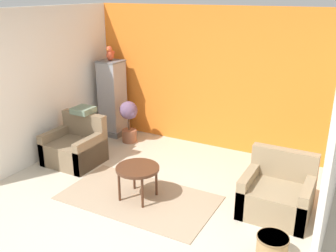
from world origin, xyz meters
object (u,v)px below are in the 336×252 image
at_px(parrot, 110,54).
at_px(wicker_basket, 272,246).
at_px(armchair_left, 75,148).
at_px(birdcage, 112,99).
at_px(armchair_right, 277,195).
at_px(potted_plant, 129,117).
at_px(coffee_table, 138,171).

distance_m(parrot, wicker_basket, 4.66).
xyz_separation_m(armchair_left, parrot, (-0.23, 1.42, 1.37)).
bearing_deg(armchair_left, birdcage, 99.25).
bearing_deg(armchair_right, armchair_left, -179.24).
bearing_deg(birdcage, wicker_basket, -31.32).
bearing_deg(armchair_right, wicker_basket, -79.70).
height_order(armchair_left, birdcage, birdcage).
height_order(potted_plant, wicker_basket, potted_plant).
distance_m(coffee_table, potted_plant, 2.15).
bearing_deg(armchair_right, potted_plant, 159.40).
height_order(coffee_table, armchair_left, armchair_left).
xyz_separation_m(armchair_right, birdcage, (-3.61, 1.37, 0.47)).
distance_m(armchair_left, armchair_right, 3.38).
bearing_deg(armchair_right, birdcage, 159.19).
relative_size(armchair_left, armchair_right, 1.00).
bearing_deg(potted_plant, wicker_basket, -32.66).
relative_size(parrot, potted_plant, 0.35).
bearing_deg(armchair_left, coffee_table, -17.82).
distance_m(coffee_table, armchair_left, 1.67).
relative_size(armchair_left, parrot, 3.06).
relative_size(birdcage, parrot, 5.32).
distance_m(armchair_right, wicker_basket, 0.95).
relative_size(coffee_table, wicker_basket, 1.72).
bearing_deg(coffee_table, parrot, 133.24).
xyz_separation_m(armchair_left, armchair_right, (3.38, 0.04, 0.00)).
relative_size(coffee_table, parrot, 2.14).
bearing_deg(parrot, wicker_basket, -31.35).
bearing_deg(coffee_table, armchair_left, 162.18).
bearing_deg(armchair_right, coffee_table, -162.89).
xyz_separation_m(armchair_left, wicker_basket, (3.55, -0.88, -0.12)).
relative_size(armchair_right, birdcage, 0.57).
bearing_deg(potted_plant, armchair_left, -103.35).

